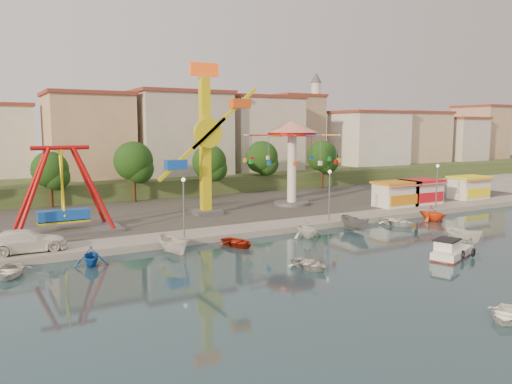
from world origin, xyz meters
TOP-DOWN VIEW (x-y plane):
  - ground at (0.00, 0.00)m, footprint 200.00×200.00m
  - quay_deck at (0.00, 62.00)m, footprint 200.00×100.00m
  - asphalt_pad at (0.00, 30.00)m, footprint 90.00×28.00m
  - hill_terrace at (0.00, 67.00)m, footprint 200.00×60.00m
  - pirate_ship_ride at (-16.94, 20.34)m, footprint 10.00×5.00m
  - kamikaze_tower at (-1.24, 22.49)m, footprint 7.84×3.10m
  - wave_swinger at (10.35, 23.64)m, footprint 11.60×11.60m
  - booth_left at (20.84, 16.49)m, footprint 5.40×3.78m
  - booth_mid at (25.22, 16.49)m, footprint 5.40×3.78m
  - booth_right at (34.40, 16.49)m, footprint 5.40×3.78m
  - lamp_post_1 at (-8.00, 13.00)m, footprint 0.14×0.14m
  - lamp_post_2 at (8.00, 13.00)m, footprint 0.14×0.14m
  - lamp_post_3 at (24.00, 13.00)m, footprint 0.14×0.14m
  - tree_1 at (-16.00, 36.24)m, footprint 4.35×4.35m
  - tree_2 at (-6.00, 35.81)m, footprint 5.02×5.02m
  - tree_3 at (4.00, 34.36)m, footprint 4.68×4.68m
  - tree_4 at (14.00, 37.35)m, footprint 4.86×4.86m
  - tree_5 at (24.00, 35.54)m, footprint 4.83×4.83m
  - building_2 at (-8.19, 51.96)m, footprint 11.95×9.28m
  - building_3 at (5.60, 48.80)m, footprint 12.59×10.50m
  - building_4 at (19.07, 52.20)m, footprint 10.75×9.23m
  - building_5 at (32.37, 50.33)m, footprint 12.77×10.96m
  - building_6 at (44.15, 48.77)m, footprint 8.23×8.98m
  - building_7 at (56.03, 53.70)m, footprint 11.59×10.93m
  - building_8 at (69.93, 47.19)m, footprint 12.84×9.28m
  - building_9 at (83.46, 49.95)m, footprint 12.95×9.17m
  - minaret at (36.00, 54.00)m, footprint 2.80×2.80m
  - cabin_motorboat at (8.65, -1.86)m, footprint 5.07×3.36m
  - rowboat_a at (-2.90, 1.09)m, footprint 2.90×3.66m
  - rowboat_b at (0.55, -12.05)m, footprint 3.78×3.37m
  - skiff at (13.74, 1.00)m, footprint 1.55×3.75m
  - van at (-20.69, 14.00)m, footprint 6.06×2.56m
  - moored_boat_0 at (-22.12, 9.80)m, footprint 3.41×4.18m
  - moored_boat_1 at (-16.64, 9.80)m, footprint 2.86×3.16m
  - moored_boat_2 at (-10.13, 9.80)m, footprint 2.13×4.25m
  - moored_boat_3 at (-4.35, 9.80)m, footprint 3.28×3.99m
  - moored_boat_4 at (2.92, 9.80)m, footprint 2.88×3.33m
  - moored_boat_5 at (8.76, 9.80)m, footprint 1.65×3.98m
  - moored_boat_6 at (14.57, 9.80)m, footprint 3.37×4.37m
  - moored_boat_7 at (19.77, 9.80)m, footprint 3.28×3.68m

SIDE VIEW (x-z plane):
  - ground at x=0.00m, z-range 0.00..0.00m
  - quay_deck at x=0.00m, z-range 0.00..0.60m
  - rowboat_b at x=0.55m, z-range 0.00..0.65m
  - rowboat_a at x=-2.90m, z-range 0.00..0.68m
  - moored_boat_3 at x=-4.35m, z-range 0.00..0.72m
  - moored_boat_0 at x=-22.12m, z-range 0.00..0.76m
  - moored_boat_6 at x=14.57m, z-range 0.00..0.83m
  - cabin_motorboat at x=8.65m, z-range -0.39..1.28m
  - asphalt_pad at x=0.00m, z-range 0.60..0.61m
  - skiff at x=13.74m, z-range 0.00..1.43m
  - moored_boat_1 at x=-16.64m, z-range 0.00..1.46m
  - moored_boat_5 at x=8.76m, z-range 0.00..1.51m
  - moored_boat_2 at x=-10.13m, z-range 0.00..1.57m
  - moored_boat_4 at x=2.92m, z-range 0.00..1.74m
  - moored_boat_7 at x=19.77m, z-range 0.00..1.75m
  - van at x=-20.69m, z-range 0.60..2.34m
  - hill_terrace at x=0.00m, z-range 0.00..3.00m
  - booth_left at x=20.84m, z-range 0.62..3.70m
  - booth_mid at x=25.22m, z-range 0.62..3.70m
  - booth_right at x=34.40m, z-range 0.62..3.70m
  - lamp_post_1 at x=-8.00m, z-range 0.60..5.60m
  - lamp_post_2 at x=8.00m, z-range 0.60..5.60m
  - lamp_post_3 at x=24.00m, z-range 0.60..5.60m
  - pirate_ship_ride at x=-16.94m, z-range 0.39..8.39m
  - tree_1 at x=-16.00m, z-range 1.80..8.60m
  - tree_3 at x=4.00m, z-range 1.90..9.21m
  - tree_5 at x=24.00m, z-range 1.94..9.48m
  - tree_4 at x=14.00m, z-range 1.95..9.55m
  - tree_2 at x=-6.00m, z-range 1.99..9.84m
  - building_7 at x=56.03m, z-range 3.00..11.76m
  - building_3 at x=5.60m, z-range 3.00..12.20m
  - building_9 at x=83.46m, z-range 3.00..12.21m
  - building_4 at x=19.07m, z-range 3.00..12.24m
  - wave_swinger at x=10.35m, z-range 3.00..13.40m
  - kamikaze_tower at x=-1.24m, z-range 0.18..16.68m
  - building_5 at x=32.37m, z-range 3.00..14.21m
  - building_2 at x=-8.19m, z-range 3.00..14.23m
  - building_6 at x=44.15m, z-range 3.00..15.36m
  - building_8 at x=69.93m, z-range 3.00..15.58m
  - minaret at x=36.00m, z-range 3.55..21.55m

